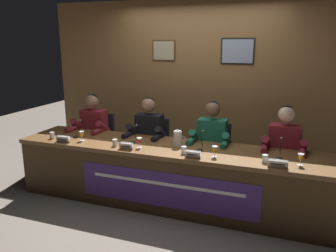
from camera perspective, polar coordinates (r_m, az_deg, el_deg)
The scene contains 28 objects.
ground_plane at distance 4.40m, azimuth -0.00°, elevation -12.53°, with size 12.00×12.00×0.00m, color #70665B.
wall_back_panelled at distance 5.36m, azimuth 5.35°, elevation 6.82°, with size 5.03×0.14×2.60m.
conference_table at distance 4.10m, azimuth -0.52°, elevation -6.80°, with size 3.83×0.80×0.73m.
chair_far_left at distance 5.27m, azimuth -11.44°, elevation -3.06°, with size 0.44×0.44×0.91m.
panelist_far_left at distance 5.04m, azimuth -12.77°, elevation -0.67°, with size 0.51×0.48×1.24m.
nameplate_far_left at distance 4.47m, azimuth -17.22°, elevation -2.10°, with size 0.19×0.06×0.08m.
juice_glass_far_left at distance 4.46m, azimuth -14.31°, elevation -1.34°, with size 0.06×0.06×0.12m.
water_cup_far_left at distance 4.69m, azimuth -18.89°, elevation -1.54°, with size 0.06×0.06×0.08m.
microphone_far_left at distance 4.67m, azimuth -15.02°, elevation -0.86°, with size 0.06×0.17×0.22m.
chair_center_left at distance 4.89m, azimuth -2.53°, elevation -4.17°, with size 0.44×0.44×0.91m.
panelist_center_left at distance 4.63m, azimuth -3.52°, elevation -1.63°, with size 0.51×0.48×1.24m.
nameplate_center_left at distance 4.02m, azimuth -7.06°, elevation -3.34°, with size 0.17×0.06×0.08m.
juice_glass_center_left at distance 4.05m, azimuth -4.83°, elevation -2.49°, with size 0.06×0.06×0.12m.
water_cup_center_left at distance 4.16m, azimuth -8.91°, elevation -2.84°, with size 0.06×0.06×0.08m.
microphone_center_left at distance 4.27m, azimuth -5.79°, elevation -1.82°, with size 0.06×0.17×0.22m.
chair_center_right at distance 4.64m, azimuth 7.65°, elevation -5.30°, with size 0.44×0.44×0.91m.
panelist_center_right at distance 4.36m, azimuth 7.19°, elevation -2.69°, with size 0.51×0.48×1.24m.
nameplate_center_right at distance 3.71m, azimuth 4.18°, elevation -4.76°, with size 0.17×0.06×0.08m.
juice_glass_center_right at distance 3.75m, azimuth 7.87°, elevation -3.92°, with size 0.06×0.06×0.12m.
water_cup_center_right at distance 3.84m, azimuth 2.68°, elevation -4.13°, with size 0.06×0.06×0.08m.
microphone_center_right at distance 3.98m, azimuth 5.54°, elevation -2.98°, with size 0.06×0.17×0.22m.
chair_far_right at distance 4.55m, azimuth 18.64°, elevation -6.33°, with size 0.44×0.44×0.91m.
panelist_far_right at distance 4.27m, azimuth 18.84°, elevation -3.73°, with size 0.51×0.48×1.24m.
nameplate_far_right at distance 3.60m, azimuth 17.97°, elevation -6.05°, with size 0.20×0.06×0.08m.
juice_glass_far_right at distance 3.72m, azimuth 21.41°, elevation -4.93°, with size 0.06×0.06×0.12m.
water_cup_far_right at distance 3.71m, azimuth 15.97°, elevation -5.36°, with size 0.06×0.06×0.08m.
microphone_far_right at distance 3.87m, azimuth 18.32°, elevation -4.16°, with size 0.06×0.17×0.22m.
water_pitcher_central at distance 4.10m, azimuth 1.63°, elevation -2.11°, with size 0.15×0.10×0.21m.
Camera 1 is at (1.35, -3.70, 1.97)m, focal length 36.28 mm.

